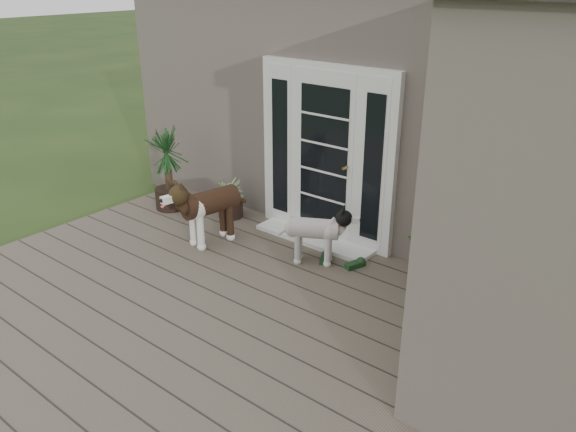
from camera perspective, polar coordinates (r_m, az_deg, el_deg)
The scene contains 14 objects.
deck at distance 5.76m, azimuth -7.80°, elevation -10.30°, with size 6.20×4.60×0.12m, color #6B5B4C.
house_main at distance 8.44m, azimuth 13.26°, elevation 11.29°, with size 7.40×4.00×3.10m, color #665E54.
door_unit at distance 6.91m, azimuth 3.81°, elevation 6.17°, with size 1.90×0.14×2.15m, color white.
door_step at distance 7.14m, azimuth 2.65°, elevation -2.27°, with size 1.60×0.40×0.05m, color white.
brindle_dog at distance 7.00m, azimuth -7.74°, elevation 0.30°, with size 0.40×0.94×0.78m, color #382114, non-canonical shape.
white_dog at distance 6.50m, azimuth 2.61°, elevation -2.18°, with size 0.32×0.75×0.63m, color white, non-canonical shape.
spider_plant at distance 7.76m, azimuth -5.82°, elevation 2.00°, with size 0.56×0.56×0.60m, color #9CAE6B, non-canonical shape.
yucca at distance 8.09m, azimuth -11.93°, elevation 4.60°, with size 0.80×0.80×1.15m, color black, non-canonical shape.
herb_a at distance 6.36m, azimuth 13.62°, elevation -3.81°, with size 0.44×0.44×0.56m, color #235518.
herb_b at distance 6.15m, azimuth 14.23°, elevation -4.46°, with size 0.42×0.42×0.64m, color #265819.
herb_c at distance 5.84m, azimuth 20.76°, elevation -7.82°, with size 0.31×0.31×0.48m, color #195A1A.
sapling at distance 5.26m, azimuth 15.39°, elevation -2.90°, with size 0.51×0.51×1.72m, color #1B4F16, non-canonical shape.
clog_left at distance 6.65m, azimuth 3.71°, elevation -4.20°, with size 0.12×0.27×0.08m, color #15351B, non-canonical shape.
clog_right at distance 6.54m, azimuth 6.73°, elevation -4.78°, with size 0.13×0.28×0.08m, color #16391A, non-canonical shape.
Camera 1 is at (3.58, -2.81, 3.24)m, focal length 35.52 mm.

